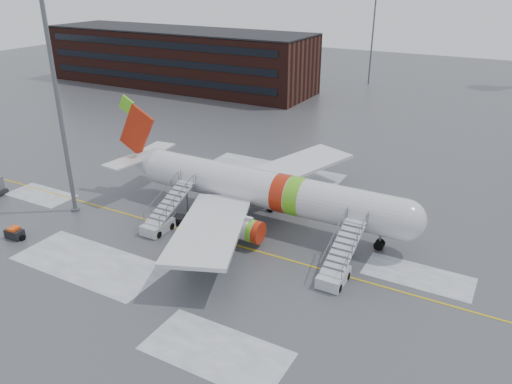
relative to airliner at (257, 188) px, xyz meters
The scene contains 9 objects.
ground 6.58m from the airliner, 120.00° to the right, with size 260.00×260.00×0.00m, color #494C4F.
airliner is the anchor object (origin of this frame).
airstair_fwd 13.17m from the airliner, 30.29° to the right, with size 2.05×7.70×3.48m.
airstair_aft 10.05m from the airliner, 138.02° to the right, with size 2.05×7.70×3.48m.
pushback_tug 9.37m from the airliner, 146.41° to the right, with size 2.71×2.33×1.39m.
baggage_tractor 24.04m from the airliner, 140.88° to the right, with size 2.27×1.15×1.16m.
light_mast_near 22.47m from the airliner, 156.54° to the right, with size 1.20×1.20×27.40m.
terminal_building 69.32m from the airliner, 133.66° to the left, with size 62.00×16.11×12.30m.
light_mast_far_n 74.65m from the airliner, 98.41° to the left, with size 1.20×1.20×24.25m.
Camera 1 is at (25.26, -36.01, 23.62)m, focal length 35.00 mm.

